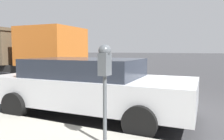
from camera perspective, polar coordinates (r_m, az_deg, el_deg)
ground_plane at (r=5.97m, az=15.47°, el=-10.56°), size 220.00×220.00×0.00m
parking_meter at (r=3.29m, az=-1.90°, el=0.33°), size 0.21×0.19×1.55m
car_silver at (r=5.36m, az=-5.72°, el=-3.91°), size 2.26×4.85×1.40m
dump_truck at (r=13.35m, az=-25.76°, el=4.61°), size 3.13×8.60×2.70m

